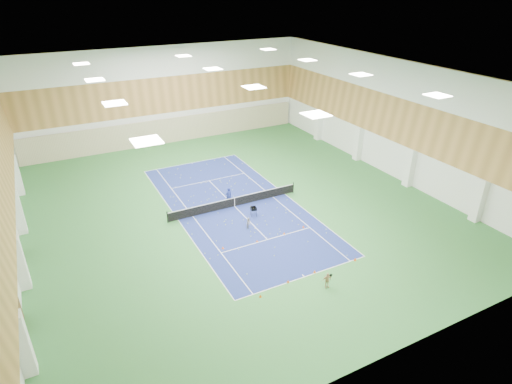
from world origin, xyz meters
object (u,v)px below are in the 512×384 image
child_apron (327,280)px  ball_cart (254,211)px  child_court (249,223)px  coach (229,196)px  tennis_net (235,201)px

child_apron → ball_cart: child_apron is taller
child_court → ball_cart: child_court is taller
coach → tennis_net: bearing=110.0°
child_court → coach: bearing=53.1°
child_court → ball_cart: bearing=18.6°
child_apron → ball_cart: 11.15m
coach → child_apron: bearing=86.3°
tennis_net → coach: coach is taller
child_apron → coach: bearing=104.4°
ball_cart → child_court: bearing=-117.0°
child_apron → ball_cart: bearing=100.0°
coach → ball_cart: (1.09, -2.97, -0.44)m
child_apron → child_court: bearing=108.0°
child_court → child_apron: 9.50m
coach → child_apron: 14.16m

